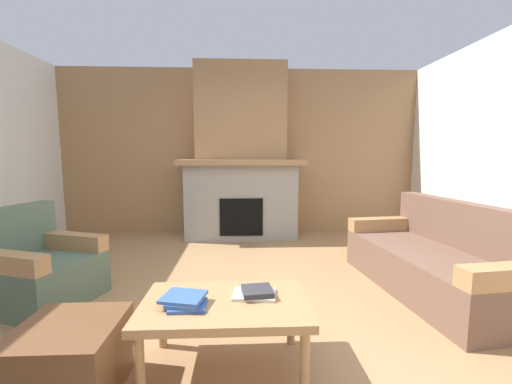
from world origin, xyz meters
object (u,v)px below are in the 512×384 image
(couch, at_px, (436,262))
(armchair, at_px, (39,270))
(ottoman, at_px, (70,360))
(fireplace, at_px, (241,164))
(coffee_table, at_px, (225,310))

(couch, distance_m, armchair, 3.65)
(armchair, distance_m, ottoman, 1.43)
(fireplace, height_order, ottoman, fireplace)
(armchair, bearing_deg, ottoman, -52.71)
(couch, relative_size, armchair, 1.97)
(armchair, bearing_deg, couch, 1.09)
(couch, distance_m, coffee_table, 2.21)
(fireplace, relative_size, couch, 1.43)
(armchair, xyz_separation_m, ottoman, (0.86, -1.13, -0.09))
(ottoman, bearing_deg, fireplace, 74.68)
(couch, relative_size, coffee_table, 1.88)
(couch, height_order, ottoman, couch)
(fireplace, relative_size, armchair, 2.82)
(fireplace, xyz_separation_m, armchair, (-1.78, -2.24, -0.87))
(couch, xyz_separation_m, coffee_table, (-1.96, -1.02, 0.09))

